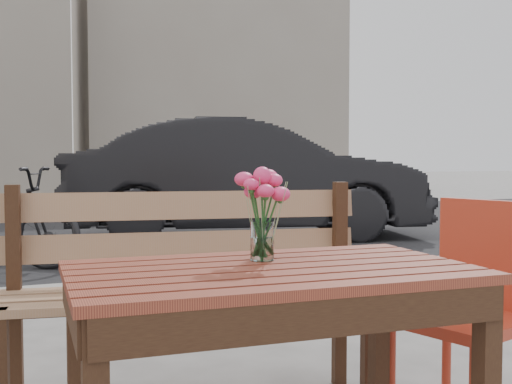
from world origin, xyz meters
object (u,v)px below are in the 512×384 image
(main_table, at_px, (271,307))
(main_vase, at_px, (262,202))
(red_chair, at_px, (473,299))
(parked_car, at_px, (245,179))

(main_table, xyz_separation_m, main_vase, (0.02, 0.12, 0.30))
(main_table, xyz_separation_m, red_chair, (0.92, 0.18, -0.09))
(red_chair, relative_size, main_vase, 3.02)
(main_vase, distance_m, parked_car, 6.48)
(main_table, height_order, main_vase, main_vase)
(main_vase, bearing_deg, parked_car, 68.72)
(main_vase, bearing_deg, main_table, -100.18)
(main_table, height_order, parked_car, parked_car)
(main_table, distance_m, parked_car, 6.60)
(main_vase, bearing_deg, red_chair, 3.72)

